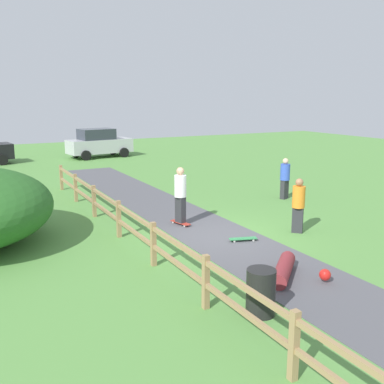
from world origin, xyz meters
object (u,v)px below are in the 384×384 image
(skater_fallen, at_px, (287,270))
(skateboard_loose, at_px, (243,239))
(trash_bin, at_px, (261,292))
(bystander_orange, at_px, (298,203))
(parked_car_silver, at_px, (99,143))
(skater_riding, at_px, (180,193))
(bystander_blue, at_px, (285,177))

(skater_fallen, xyz_separation_m, skateboard_loose, (0.62, 2.65, -0.11))
(trash_bin, height_order, skateboard_loose, trash_bin)
(bystander_orange, bearing_deg, parked_car_silver, 91.09)
(skater_fallen, relative_size, bystander_orange, 0.88)
(trash_bin, distance_m, skater_riding, 6.27)
(skater_riding, xyz_separation_m, skater_fallen, (0.21, -4.98, -0.87))
(bystander_orange, height_order, parked_car_silver, parked_car_silver)
(skateboard_loose, relative_size, bystander_orange, 0.49)
(trash_bin, xyz_separation_m, skateboard_loose, (2.18, 3.77, -0.36))
(skater_fallen, distance_m, parked_car_silver, 22.20)
(bystander_orange, bearing_deg, skater_fallen, -134.54)
(bystander_blue, distance_m, bystander_orange, 4.59)
(bystander_orange, bearing_deg, bystander_blue, 55.55)
(skater_riding, xyz_separation_m, bystander_orange, (2.79, -2.36, -0.15))
(skater_fallen, relative_size, parked_car_silver, 0.34)
(skater_riding, distance_m, bystander_orange, 3.66)
(parked_car_silver, bearing_deg, skater_riding, -98.06)
(trash_bin, height_order, skater_riding, skater_riding)
(trash_bin, xyz_separation_m, skater_fallen, (1.56, 1.12, -0.25))
(skater_riding, bearing_deg, bystander_orange, -40.16)
(skateboard_loose, bearing_deg, skater_fallen, -103.19)
(parked_car_silver, bearing_deg, skater_fallen, -95.72)
(trash_bin, distance_m, parked_car_silver, 23.51)
(trash_bin, distance_m, bystander_orange, 5.60)
(skater_riding, height_order, skateboard_loose, skater_riding)
(skater_fallen, height_order, parked_car_silver, parked_car_silver)
(skateboard_loose, bearing_deg, bystander_orange, -0.89)
(trash_bin, xyz_separation_m, bystander_orange, (4.14, 3.74, 0.47))
(skater_fallen, height_order, bystander_orange, bystander_orange)
(bystander_blue, bearing_deg, bystander_orange, -124.45)
(skater_riding, distance_m, bystander_blue, 5.58)
(parked_car_silver, bearing_deg, bystander_blue, -79.28)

